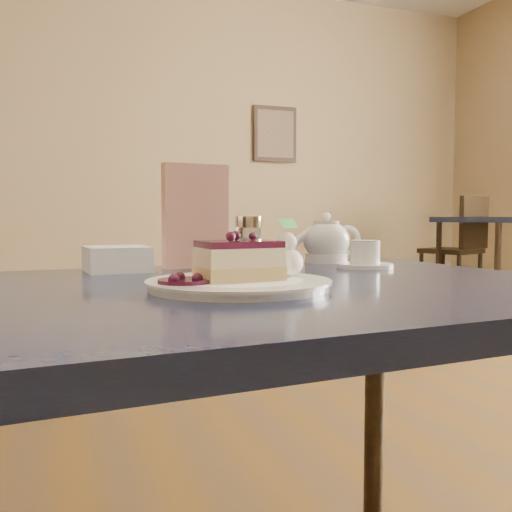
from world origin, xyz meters
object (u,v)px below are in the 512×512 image
object	(u,v)px
cheesecake_slice	(239,261)
dessert_plate	(239,285)
tea_set	(334,245)
main_table	(227,334)
bg_table_far_right	(509,305)

from	to	relation	value
cheesecake_slice	dessert_plate	bearing A→B (deg)	-4.88
dessert_plate	tea_set	distance (m)	0.46
main_table	cheesecake_slice	xyz separation A→B (m)	(0.00, -0.05, 0.11)
main_table	tea_set	world-z (taller)	tea_set
main_table	dessert_plate	size ratio (longest dim) A/B	4.65
main_table	tea_set	bearing A→B (deg)	37.15
main_table	cheesecake_slice	bearing A→B (deg)	-90.00
dessert_plate	cheesecake_slice	bearing A→B (deg)	180.00
dessert_plate	cheesecake_slice	xyz separation A→B (m)	(-0.00, 0.00, 0.03)
tea_set	bg_table_far_right	size ratio (longest dim) A/B	0.13
main_table	bg_table_far_right	xyz separation A→B (m)	(3.17, 2.77, -0.53)
cheesecake_slice	tea_set	world-z (taller)	tea_set
dessert_plate	cheesecake_slice	size ratio (longest dim) A/B	2.14
tea_set	bg_table_far_right	distance (m)	3.84
main_table	bg_table_far_right	bearing A→B (deg)	36.34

